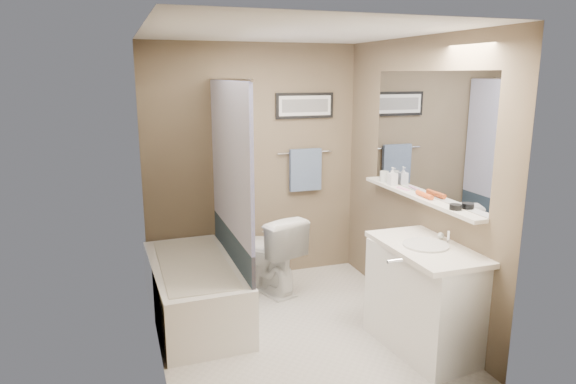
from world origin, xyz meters
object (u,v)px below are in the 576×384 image
object	(u,v)px
toilet	(268,252)
hair_brush_front	(424,195)
vanity	(424,300)
candle_bowl_near	(455,207)
bathtub	(195,291)
glass_jar	(384,176)
soap_bottle	(392,176)

from	to	relation	value
toilet	hair_brush_front	xyz separation A→B (m)	(1.00, -1.10, 0.75)
vanity	hair_brush_front	distance (m)	0.84
candle_bowl_near	bathtub	bearing A→B (deg)	147.52
toilet	glass_jar	distance (m)	1.34
vanity	hair_brush_front	size ratio (longest dim) A/B	4.09
toilet	glass_jar	world-z (taller)	glass_jar
hair_brush_front	soap_bottle	xyz separation A→B (m)	(0.00, 0.51, 0.06)
bathtub	soap_bottle	world-z (taller)	soap_bottle
bathtub	glass_jar	size ratio (longest dim) A/B	15.00
candle_bowl_near	hair_brush_front	size ratio (longest dim) A/B	0.41
bathtub	toilet	xyz separation A→B (m)	(0.78, 0.36, 0.14)
vanity	candle_bowl_near	bearing A→B (deg)	-19.67
bathtub	soap_bottle	size ratio (longest dim) A/B	9.35
hair_brush_front	soap_bottle	size ratio (longest dim) A/B	1.37
soap_bottle	vanity	bearing A→B (deg)	-101.98
bathtub	toilet	size ratio (longest dim) A/B	1.92
toilet	candle_bowl_near	world-z (taller)	candle_bowl_near
bathtub	soap_bottle	distance (m)	2.03
vanity	soap_bottle	size ratio (longest dim) A/B	5.61
bathtub	hair_brush_front	xyz separation A→B (m)	(1.79, -0.73, 0.89)
bathtub	glass_jar	xyz separation A→B (m)	(1.79, -0.07, 0.92)
soap_bottle	bathtub	bearing A→B (deg)	173.00
toilet	bathtub	bearing A→B (deg)	6.19
vanity	hair_brush_front	bearing A→B (deg)	56.85
candle_bowl_near	hair_brush_front	distance (m)	0.40
hair_brush_front	soap_bottle	distance (m)	0.52
vanity	candle_bowl_near	distance (m)	0.76
candle_bowl_near	soap_bottle	world-z (taller)	soap_bottle
toilet	vanity	distance (m)	1.67
vanity	glass_jar	bearing A→B (deg)	73.90
candle_bowl_near	soap_bottle	bearing A→B (deg)	90.00
candle_bowl_near	hair_brush_front	world-z (taller)	hair_brush_front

